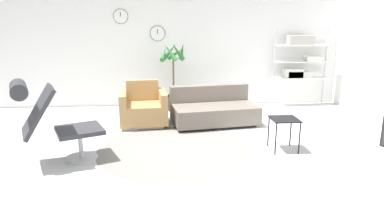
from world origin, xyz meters
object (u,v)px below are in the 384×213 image
(lounge_chair, at_px, (49,114))
(shelf_unit, at_px, (300,60))
(potted_plant, at_px, (174,82))
(armchair_red, at_px, (143,109))
(side_table, at_px, (284,123))
(couch_low, at_px, (213,110))

(lounge_chair, bearing_deg, shelf_unit, 100.04)
(potted_plant, height_order, shelf_unit, shelf_unit)
(armchair_red, height_order, potted_plant, potted_plant)
(side_table, bearing_deg, armchair_red, 144.78)
(shelf_unit, bearing_deg, side_table, -115.36)
(armchair_red, relative_size, potted_plant, 0.62)
(armchair_red, height_order, side_table, armchair_red)
(lounge_chair, bearing_deg, couch_low, 102.21)
(couch_low, distance_m, potted_plant, 1.30)
(lounge_chair, xyz_separation_m, shelf_unit, (4.48, 2.91, 0.33))
(armchair_red, xyz_separation_m, potted_plant, (0.59, 1.01, 0.30))
(lounge_chair, height_order, potted_plant, potted_plant)
(couch_low, height_order, potted_plant, potted_plant)
(armchair_red, xyz_separation_m, shelf_unit, (3.38, 1.20, 0.72))
(couch_low, distance_m, shelf_unit, 2.55)
(potted_plant, bearing_deg, armchair_red, -120.14)
(side_table, relative_size, shelf_unit, 0.28)
(armchair_red, xyz_separation_m, couch_low, (1.28, -0.03, -0.05))
(lounge_chair, height_order, couch_low, lounge_chair)
(couch_low, bearing_deg, potted_plant, -64.57)
(armchair_red, xyz_separation_m, side_table, (2.11, -1.49, 0.13))
(lounge_chair, distance_m, shelf_unit, 5.35)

